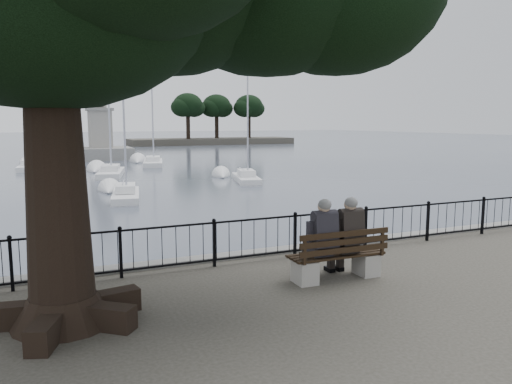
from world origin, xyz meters
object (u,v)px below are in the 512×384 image
person_left (320,242)px  person_right (346,240)px  lion_monument (101,138)px  bench (338,262)px

person_left → person_right: same height
person_left → lion_monument: bearing=88.4°
bench → person_left: person_left is taller
bench → lion_monument: (1.01, 49.28, 0.97)m
person_left → person_right: 0.60m
bench → lion_monument: size_ratio=0.22×
person_left → person_right: size_ratio=1.00×
person_left → lion_monument: size_ratio=0.18×
person_left → lion_monument: lion_monument is taller
person_right → bench: bearing=-156.2°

